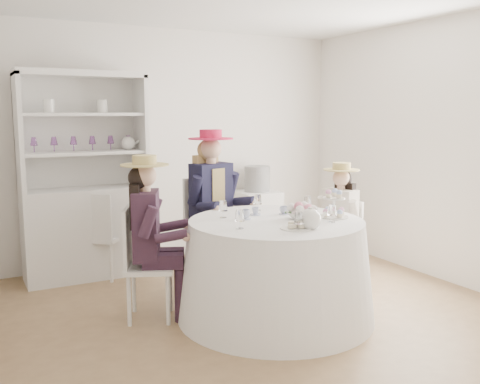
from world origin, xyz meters
name	(u,v)px	position (x,y,z in m)	size (l,w,h in m)	color
ground	(245,310)	(0.00, 0.00, 0.00)	(4.50, 4.50, 0.00)	olive
wall_back	(164,146)	(0.00, 2.00, 1.35)	(4.50, 4.50, 0.00)	white
wall_front	(428,188)	(0.00, -2.00, 1.35)	(4.50, 4.50, 0.00)	white
wall_right	(434,150)	(2.25, 0.00, 1.35)	(4.50, 4.50, 0.00)	white
tea_table	(276,269)	(0.16, -0.24, 0.42)	(1.67, 1.67, 0.85)	white
hutch	(86,206)	(-1.00, 1.68, 0.77)	(1.30, 0.55, 2.16)	silver
side_table	(257,222)	(1.10, 1.71, 0.38)	(0.49, 0.49, 0.77)	silver
hatbox	(257,179)	(1.10, 1.71, 0.93)	(0.32, 0.32, 0.32)	black
guest_left	(149,228)	(-0.80, 0.22, 0.79)	(0.59, 0.53, 1.39)	silver
guest_mid	(213,198)	(0.07, 0.82, 0.89)	(0.59, 0.63, 1.57)	silver
guest_right	(339,217)	(1.15, 0.16, 0.71)	(0.51, 0.47, 1.25)	silver
spare_chair	(100,233)	(-0.91, 1.51, 0.49)	(0.54, 0.54, 0.92)	silver
teacup_a	(245,215)	(-0.06, -0.10, 0.88)	(0.09, 0.09, 0.07)	white
teacup_b	(255,212)	(0.11, 0.02, 0.88)	(0.07, 0.07, 0.06)	white
teacup_c	(284,211)	(0.35, -0.07, 0.88)	(0.08, 0.08, 0.06)	white
flower_bowl	(300,216)	(0.35, -0.32, 0.87)	(0.22, 0.22, 0.05)	white
flower_arrangement	(303,208)	(0.37, -0.33, 0.95)	(0.21, 0.21, 0.08)	pink
table_teapot	(310,219)	(0.21, -0.66, 0.92)	(0.24, 0.17, 0.18)	white
sandwich_plate	(296,227)	(0.11, -0.61, 0.86)	(0.24, 0.24, 0.05)	white
cupcake_stand	(334,207)	(0.65, -0.38, 0.93)	(0.25, 0.25, 0.24)	white
stemware_set	(276,211)	(0.16, -0.24, 0.92)	(0.94, 0.98, 0.15)	white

